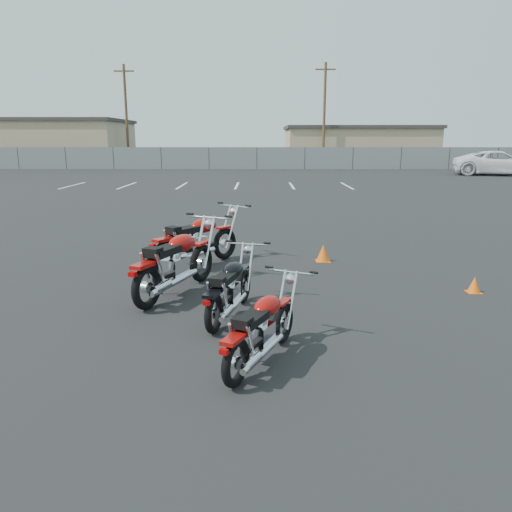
{
  "coord_description": "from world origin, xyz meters",
  "views": [
    {
      "loc": [
        0.26,
        -7.31,
        2.52
      ],
      "look_at": [
        0.2,
        0.6,
        0.65
      ],
      "focal_mm": 35.0,
      "sensor_mm": 36.0,
      "label": 1
    }
  ],
  "objects_px": {
    "motorcycle_second_black": "(230,288)",
    "white_van": "(500,156)",
    "motorcycle_front_red": "(197,241)",
    "motorcycle_third_red": "(176,263)",
    "motorcycle_rear_red": "(262,329)"
  },
  "relations": [
    {
      "from": "white_van",
      "to": "motorcycle_front_red",
      "type": "bearing_deg",
      "value": 160.76
    },
    {
      "from": "motorcycle_third_red",
      "to": "motorcycle_rear_red",
      "type": "relative_size",
      "value": 1.31
    },
    {
      "from": "motorcycle_front_red",
      "to": "motorcycle_third_red",
      "type": "height_order",
      "value": "motorcycle_third_red"
    },
    {
      "from": "motorcycle_front_red",
      "to": "motorcycle_third_red",
      "type": "relative_size",
      "value": 0.91
    },
    {
      "from": "motorcycle_third_red",
      "to": "motorcycle_front_red",
      "type": "bearing_deg",
      "value": 86.29
    },
    {
      "from": "motorcycle_front_red",
      "to": "motorcycle_second_black",
      "type": "xyz_separation_m",
      "value": [
        0.83,
        -2.88,
        -0.1
      ]
    },
    {
      "from": "white_van",
      "to": "motorcycle_second_black",
      "type": "bearing_deg",
      "value": 164.77
    },
    {
      "from": "motorcycle_second_black",
      "to": "white_van",
      "type": "bearing_deg",
      "value": 59.1
    },
    {
      "from": "motorcycle_third_red",
      "to": "white_van",
      "type": "relative_size",
      "value": 0.34
    },
    {
      "from": "motorcycle_front_red",
      "to": "motorcycle_second_black",
      "type": "distance_m",
      "value": 3.0
    },
    {
      "from": "motorcycle_front_red",
      "to": "white_van",
      "type": "height_order",
      "value": "white_van"
    },
    {
      "from": "motorcycle_second_black",
      "to": "white_van",
      "type": "xyz_separation_m",
      "value": [
        17.07,
        28.53,
        0.89
      ]
    },
    {
      "from": "motorcycle_front_red",
      "to": "motorcycle_rear_red",
      "type": "bearing_deg",
      "value": -73.8
    },
    {
      "from": "motorcycle_third_red",
      "to": "motorcycle_rear_red",
      "type": "height_order",
      "value": "motorcycle_third_red"
    },
    {
      "from": "motorcycle_front_red",
      "to": "motorcycle_third_red",
      "type": "distance_m",
      "value": 1.82
    }
  ]
}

